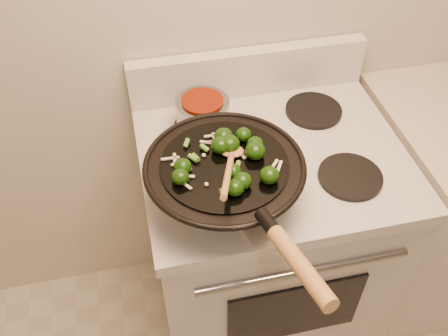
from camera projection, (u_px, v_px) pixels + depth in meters
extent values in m
cube|color=silver|center=(264.00, 247.00, 1.81)|extent=(0.76, 0.64, 0.88)
cube|color=silver|center=(272.00, 157.00, 1.49)|extent=(0.78, 0.66, 0.04)
cube|color=silver|center=(248.00, 72.00, 1.62)|extent=(0.78, 0.05, 0.16)
cylinder|color=gray|center=(304.00, 272.00, 1.35)|extent=(0.60, 0.02, 0.02)
cube|color=black|center=(295.00, 312.00, 1.51)|extent=(0.42, 0.01, 0.28)
cylinder|color=black|center=(224.00, 198.00, 1.34)|extent=(0.18, 0.18, 0.01)
cylinder|color=black|center=(350.00, 177.00, 1.39)|extent=(0.18, 0.18, 0.01)
cylinder|color=black|center=(203.00, 126.00, 1.54)|extent=(0.18, 0.18, 0.01)
cylinder|color=black|center=(314.00, 110.00, 1.60)|extent=(0.18, 0.18, 0.01)
torus|color=black|center=(224.00, 165.00, 1.25)|extent=(0.41, 0.41, 0.01)
cylinder|color=black|center=(224.00, 164.00, 1.25)|extent=(0.32, 0.32, 0.01)
cylinder|color=black|center=(267.00, 222.00, 1.07)|extent=(0.04, 0.07, 0.04)
cylinder|color=#B47D46|center=(301.00, 266.00, 0.97)|extent=(0.08, 0.22, 0.07)
ellipsoid|color=#123207|center=(255.00, 144.00, 1.27)|extent=(0.04, 0.04, 0.04)
cylinder|color=#4B852F|center=(260.00, 146.00, 1.28)|extent=(0.02, 0.02, 0.01)
ellipsoid|color=#123207|center=(223.00, 136.00, 1.29)|extent=(0.05, 0.05, 0.04)
ellipsoid|color=#123207|center=(230.00, 144.00, 1.26)|extent=(0.05, 0.05, 0.05)
ellipsoid|color=#123207|center=(182.00, 166.00, 1.21)|extent=(0.04, 0.04, 0.04)
cylinder|color=#4B852F|center=(188.00, 169.00, 1.22)|extent=(0.02, 0.02, 0.02)
ellipsoid|color=#123207|center=(233.00, 171.00, 1.20)|extent=(0.04, 0.04, 0.03)
ellipsoid|color=#123207|center=(221.00, 145.00, 1.26)|extent=(0.05, 0.05, 0.04)
ellipsoid|color=#123207|center=(235.00, 188.00, 1.16)|extent=(0.05, 0.05, 0.04)
cylinder|color=#4B852F|center=(240.00, 190.00, 1.17)|extent=(0.02, 0.02, 0.02)
ellipsoid|color=#123207|center=(242.00, 181.00, 1.18)|extent=(0.05, 0.05, 0.04)
ellipsoid|color=#123207|center=(269.00, 175.00, 1.19)|extent=(0.05, 0.05, 0.04)
ellipsoid|color=#123207|center=(180.00, 177.00, 1.19)|extent=(0.04, 0.04, 0.04)
cylinder|color=#4B852F|center=(186.00, 179.00, 1.20)|extent=(0.02, 0.02, 0.01)
ellipsoid|color=#123207|center=(243.00, 135.00, 1.30)|extent=(0.04, 0.04, 0.04)
ellipsoid|color=#123207|center=(255.00, 151.00, 1.25)|extent=(0.05, 0.05, 0.04)
cube|color=silver|center=(279.00, 168.00, 1.23)|extent=(0.03, 0.05, 0.00)
cube|color=silver|center=(217.00, 142.00, 1.30)|extent=(0.05, 0.02, 0.00)
cube|color=silver|center=(215.00, 140.00, 1.30)|extent=(0.01, 0.05, 0.00)
cube|color=silver|center=(239.00, 152.00, 1.27)|extent=(0.02, 0.05, 0.00)
cube|color=silver|center=(170.00, 158.00, 1.25)|extent=(0.05, 0.01, 0.00)
cube|color=silver|center=(207.00, 142.00, 1.29)|extent=(0.04, 0.02, 0.00)
cube|color=silver|center=(175.00, 161.00, 1.25)|extent=(0.01, 0.05, 0.00)
cube|color=silver|center=(179.00, 167.00, 1.23)|extent=(0.04, 0.04, 0.00)
cube|color=silver|center=(184.00, 176.00, 1.21)|extent=(0.05, 0.02, 0.00)
cube|color=silver|center=(274.00, 165.00, 1.24)|extent=(0.03, 0.03, 0.00)
cube|color=silver|center=(186.00, 185.00, 1.19)|extent=(0.03, 0.04, 0.00)
cube|color=silver|center=(215.00, 135.00, 1.31)|extent=(0.06, 0.01, 0.00)
cylinder|color=#50942F|center=(238.00, 166.00, 1.23)|extent=(0.03, 0.02, 0.02)
cylinder|color=#50942F|center=(193.00, 158.00, 1.25)|extent=(0.03, 0.03, 0.02)
cylinder|color=#50942F|center=(204.00, 148.00, 1.27)|extent=(0.02, 0.03, 0.02)
cylinder|color=#50942F|center=(224.00, 191.00, 1.17)|extent=(0.03, 0.03, 0.02)
cylinder|color=#50942F|center=(186.00, 143.00, 1.28)|extent=(0.02, 0.03, 0.02)
cylinder|color=#50942F|center=(196.00, 157.00, 1.25)|extent=(0.02, 0.01, 0.02)
sphere|color=beige|center=(239.00, 178.00, 1.20)|extent=(0.01, 0.01, 0.01)
sphere|color=beige|center=(204.00, 155.00, 1.26)|extent=(0.01, 0.01, 0.01)
sphere|color=beige|center=(233.00, 169.00, 1.22)|extent=(0.01, 0.01, 0.01)
sphere|color=beige|center=(241.00, 184.00, 1.19)|extent=(0.01, 0.01, 0.01)
sphere|color=beige|center=(206.00, 184.00, 1.19)|extent=(0.01, 0.01, 0.01)
ellipsoid|color=#B47D46|center=(232.00, 151.00, 1.26)|extent=(0.07, 0.06, 0.02)
cylinder|color=#B47D46|center=(228.00, 174.00, 1.14)|extent=(0.09, 0.23, 0.11)
cylinder|color=gray|center=(203.00, 113.00, 1.51)|extent=(0.16, 0.16, 0.09)
cylinder|color=#671504|center=(202.00, 101.00, 1.47)|extent=(0.13, 0.13, 0.01)
cylinder|color=black|center=(208.00, 132.00, 1.39)|extent=(0.02, 0.10, 0.02)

